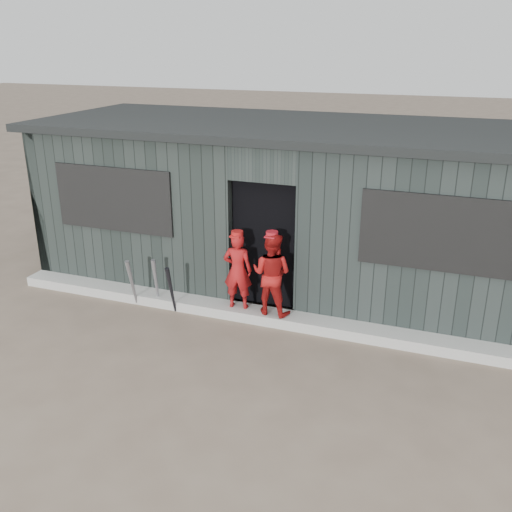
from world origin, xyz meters
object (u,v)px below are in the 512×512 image
at_px(player_red_left, 238,271).
at_px(player_red_right, 272,274).
at_px(bat_mid, 156,283).
at_px(player_grey_back, 292,271).
at_px(bat_left, 132,283).
at_px(bat_right, 171,290).
at_px(dugout, 292,205).

xyz_separation_m(player_red_left, player_red_right, (0.52, -0.00, 0.03)).
bearing_deg(bat_mid, player_grey_back, 20.25).
relative_size(bat_left, bat_mid, 1.03).
relative_size(bat_left, bat_right, 1.03).
bearing_deg(player_grey_back, player_red_right, 69.82).
height_order(player_red_right, player_grey_back, player_red_right).
relative_size(bat_left, dugout, 0.10).
xyz_separation_m(player_red_right, dugout, (-0.22, 1.67, 0.53)).
xyz_separation_m(bat_left, dugout, (1.91, 1.94, 0.89)).
bearing_deg(player_grey_back, bat_right, 20.18).
distance_m(bat_left, dugout, 2.87).
height_order(bat_mid, player_red_left, player_red_left).
xyz_separation_m(player_red_left, dugout, (0.29, 1.67, 0.56)).
height_order(bat_mid, player_grey_back, player_grey_back).
height_order(bat_right, player_grey_back, player_grey_back).
distance_m(player_red_right, player_grey_back, 0.64).
xyz_separation_m(bat_mid, player_red_right, (1.81, 0.12, 0.36)).
xyz_separation_m(bat_left, bat_mid, (0.33, 0.15, -0.01)).
bearing_deg(dugout, player_red_right, -82.40).
relative_size(bat_mid, bat_right, 1.00).
xyz_separation_m(bat_right, player_red_left, (0.95, 0.27, 0.34)).
relative_size(bat_left, player_red_right, 0.66).
relative_size(player_red_left, player_red_right, 0.95).
relative_size(player_red_right, dugout, 0.15).
height_order(player_red_right, dugout, dugout).
relative_size(bat_left, player_red_left, 0.70).
height_order(bat_left, player_red_right, player_red_right).
xyz_separation_m(bat_mid, player_red_left, (1.29, 0.12, 0.34)).
bearing_deg(bat_mid, bat_left, -154.93).
height_order(bat_left, player_red_left, player_red_left).
bearing_deg(player_grey_back, player_red_left, 34.42).
height_order(player_red_left, player_red_right, player_red_right).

